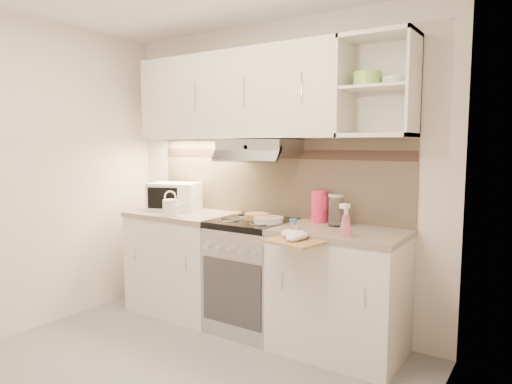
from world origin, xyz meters
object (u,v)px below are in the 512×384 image
watering_can (171,207)px  plate_stack (269,220)px  pink_pitcher (319,206)px  cutting_board (297,241)px  spray_bottle (346,223)px  electric_range (253,275)px  microwave (175,196)px  glass_jar (337,210)px

watering_can → plate_stack: size_ratio=1.07×
pink_pitcher → cutting_board: 0.61m
spray_bottle → plate_stack: bearing=179.7°
pink_pitcher → cutting_board: bearing=-66.6°
electric_range → microwave: bearing=175.5°
pink_pitcher → glass_jar: size_ratio=1.04×
spray_bottle → cutting_board: 0.34m
electric_range → watering_can: size_ratio=3.66×
pink_pitcher → watering_can: bearing=-148.3°
electric_range → cutting_board: size_ratio=2.56×
glass_jar → spray_bottle: (0.21, -0.34, -0.03)m
spray_bottle → cutting_board: (-0.28, -0.16, -0.12)m
plate_stack → spray_bottle: bearing=-14.7°
spray_bottle → microwave: bearing=-174.9°
electric_range → microwave: 1.08m
plate_stack → spray_bottle: (0.71, -0.19, 0.07)m
watering_can → spray_bottle: (1.56, -0.00, 0.02)m
microwave → watering_can: bearing=-70.6°
microwave → cutting_board: bearing=-36.2°
watering_can → glass_jar: glass_jar is taller
microwave → pink_pitcher: bearing=-14.4°
microwave → cutting_board: microwave is taller
plate_stack → electric_range: bearing=168.6°
plate_stack → watering_can: bearing=-167.9°
electric_range → plate_stack: 0.50m
watering_can → pink_pitcher: pink_pitcher is taller
watering_can → glass_jar: (1.35, 0.34, 0.04)m
glass_jar → spray_bottle: size_ratio=1.02×
pink_pitcher → glass_jar: 0.20m
glass_jar → cutting_board: bearing=-97.4°
pink_pitcher → microwave: bearing=-162.7°
glass_jar → pink_pitcher: bearing=156.0°
electric_range → cutting_board: 0.83m
plate_stack → pink_pitcher: size_ratio=0.93×
plate_stack → cutting_board: (0.43, -0.34, -0.05)m
pink_pitcher → spray_bottle: bearing=-34.9°
plate_stack → glass_jar: (0.50, 0.15, 0.10)m
electric_range → pink_pitcher: (0.49, 0.20, 0.57)m
microwave → plate_stack: bearing=-25.2°
watering_can → plate_stack: (0.85, 0.18, -0.05)m
glass_jar → spray_bottle: 0.40m
electric_range → microwave: size_ratio=1.73×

